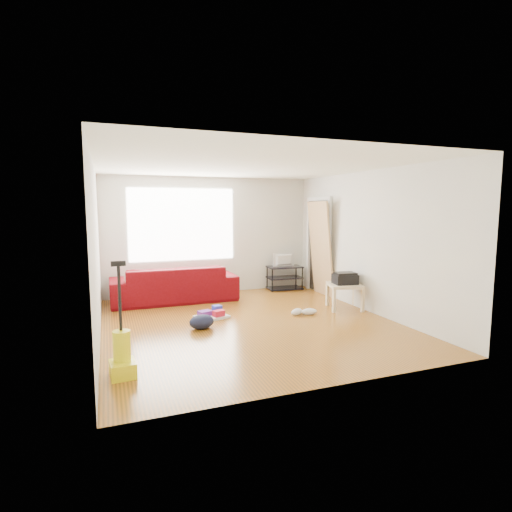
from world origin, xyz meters
name	(u,v)px	position (x,y,z in m)	size (l,w,h in m)	color
room	(250,245)	(0.07, 0.15, 1.25)	(4.51, 5.01, 2.51)	brown
sofa	(175,301)	(-0.88, 1.95, 0.00)	(2.43, 0.95, 0.71)	#4D0104
tv_stand	(285,277)	(1.65, 2.22, 0.28)	(0.80, 0.50, 0.53)	black
tv	(285,260)	(1.65, 2.22, 0.68)	(0.52, 0.07, 0.30)	black
side_table	(345,288)	(1.95, 0.23, 0.39)	(0.71, 0.71, 0.46)	beige
printer	(345,278)	(1.95, 0.23, 0.57)	(0.45, 0.37, 0.21)	black
bucket	(219,300)	(-0.04, 1.71, 0.00)	(0.29, 0.29, 0.29)	#111FAA
toilet_paper	(217,290)	(-0.06, 1.74, 0.20)	(0.13, 0.13, 0.12)	white
cleaning_tray	(212,314)	(-0.48, 0.50, 0.05)	(0.60, 0.54, 0.18)	silver
backpack	(202,329)	(-0.79, -0.05, 0.00)	(0.39, 0.31, 0.22)	black
sneakers	(303,312)	(1.03, 0.11, 0.06)	(0.51, 0.26, 0.11)	silver
vacuum	(122,355)	(-2.00, -1.45, 0.24)	(0.29, 0.33, 1.28)	yellow
door_panel	(320,295)	(2.13, 1.45, 0.00)	(0.04, 0.80, 1.99)	tan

